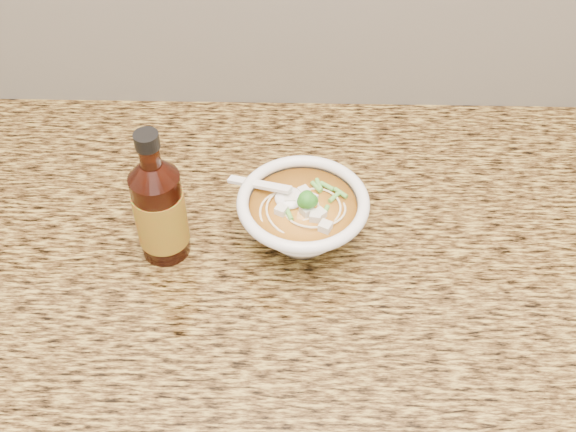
{
  "coord_description": "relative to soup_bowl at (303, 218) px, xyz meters",
  "views": [
    {
      "loc": [
        -0.03,
        1.01,
        1.65
      ],
      "look_at": [
        -0.05,
        1.68,
        0.95
      ],
      "focal_mm": 45.0,
      "sensor_mm": 36.0,
      "label": 1
    }
  ],
  "objects": [
    {
      "name": "cabinet",
      "position": [
        0.03,
        -0.0,
        -0.51
      ],
      "size": [
        4.0,
        0.65,
        0.86
      ],
      "primitive_type": "cube",
      "color": "black",
      "rests_on": "ground"
    },
    {
      "name": "soup_bowl",
      "position": [
        0.0,
        0.0,
        0.0
      ],
      "size": [
        0.19,
        0.18,
        0.1
      ],
      "rotation": [
        0.0,
        0.0,
        0.14
      ],
      "color": "white",
      "rests_on": "counter_slab"
    },
    {
      "name": "hot_sauce_bottle",
      "position": [
        -0.19,
        -0.02,
        0.04
      ],
      "size": [
        0.07,
        0.07,
        0.21
      ],
      "rotation": [
        0.0,
        0.0,
        0.02
      ],
      "color": "#350F07",
      "rests_on": "counter_slab"
    },
    {
      "name": "counter_slab",
      "position": [
        0.03,
        -0.0,
        -0.06
      ],
      "size": [
        4.0,
        0.68,
        0.04
      ],
      "primitive_type": "cube",
      "color": "#A78A3D",
      "rests_on": "cabinet"
    }
  ]
}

